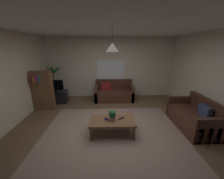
{
  "coord_description": "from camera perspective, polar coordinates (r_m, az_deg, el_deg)",
  "views": [
    {
      "loc": [
        -0.11,
        -3.33,
        2.16
      ],
      "look_at": [
        0.0,
        0.3,
        1.05
      ],
      "focal_mm": 22.07,
      "sensor_mm": 36.0,
      "label": 1
    }
  ],
  "objects": [
    {
      "name": "wall_back",
      "position": [
        6.16,
        -0.69,
        9.06
      ],
      "size": [
        5.69,
        0.06,
        2.61
      ],
      "primitive_type": "cube",
      "color": "beige",
      "rests_on": "ground"
    },
    {
      "name": "couch_right_side",
      "position": [
        4.57,
        30.83,
        -9.93
      ],
      "size": [
        0.84,
        1.56,
        0.82
      ],
      "rotation": [
        0.0,
        0.0,
        -1.57
      ],
      "color": "#47281E",
      "rests_on": "ground"
    },
    {
      "name": "couch_under_window",
      "position": [
        5.9,
        0.78,
        -1.6
      ],
      "size": [
        1.6,
        0.84,
        0.82
      ],
      "color": "#47281E",
      "rests_on": "ground"
    },
    {
      "name": "coffee_table",
      "position": [
        3.61,
        0.09,
        -13.23
      ],
      "size": [
        1.15,
        0.66,
        0.4
      ],
      "color": "brown",
      "rests_on": "ground"
    },
    {
      "name": "bookshelf_corner",
      "position": [
        5.43,
        -26.8,
        -0.23
      ],
      "size": [
        0.7,
        0.31,
        1.4
      ],
      "color": "brown",
      "rests_on": "ground"
    },
    {
      "name": "pendant_lamp",
      "position": [
        3.12,
        0.1,
        17.09
      ],
      "size": [
        0.28,
        0.28,
        0.54
      ],
      "color": "black"
    },
    {
      "name": "tv",
      "position": [
        5.88,
        -22.83,
        1.58
      ],
      "size": [
        0.71,
        0.16,
        0.45
      ],
      "color": "black",
      "rests_on": "tv_stand"
    },
    {
      "name": "book_on_table_1",
      "position": [
        3.56,
        -1.99,
        -11.91
      ],
      "size": [
        0.16,
        0.1,
        0.03
      ],
      "primitive_type": "cube",
      "rotation": [
        0.0,
        0.0,
        -0.07
      ],
      "color": "black",
      "rests_on": "coffee_table"
    },
    {
      "name": "rug",
      "position": [
        3.8,
        0.24,
        -17.56
      ],
      "size": [
        3.62,
        3.01,
        0.01
      ],
      "primitive_type": "cube",
      "color": "gray",
      "rests_on": "ground"
    },
    {
      "name": "window_pane",
      "position": [
        6.15,
        -0.53,
        7.84
      ],
      "size": [
        1.17,
        0.01,
        0.9
      ],
      "primitive_type": "cube",
      "color": "white"
    },
    {
      "name": "potted_palm_corner",
      "position": [
        6.39,
        -22.78,
        2.34
      ],
      "size": [
        0.7,
        0.76,
        1.53
      ],
      "color": "brown",
      "rests_on": "ground"
    },
    {
      "name": "floor",
      "position": [
        3.98,
        0.13,
        -16.08
      ],
      "size": [
        5.57,
        5.48,
        0.02
      ],
      "primitive_type": "cube",
      "color": "brown",
      "rests_on": "ground"
    },
    {
      "name": "wall_right",
      "position": [
        4.51,
        38.76,
        2.3
      ],
      "size": [
        0.06,
        5.48,
        2.61
      ],
      "primitive_type": "cube",
      "color": "beige",
      "rests_on": "ground"
    },
    {
      "name": "potted_plant_on_table",
      "position": [
        3.49,
        0.07,
        -10.58
      ],
      "size": [
        0.19,
        0.19,
        0.29
      ],
      "color": "#B77051",
      "rests_on": "coffee_table"
    },
    {
      "name": "book_on_table_0",
      "position": [
        3.56,
        -1.73,
        -12.38
      ],
      "size": [
        0.15,
        0.12,
        0.02
      ],
      "primitive_type": "cube",
      "rotation": [
        0.0,
        0.0,
        -0.17
      ],
      "color": "#72387F",
      "rests_on": "coffee_table"
    },
    {
      "name": "tv_stand",
      "position": [
        6.04,
        -22.25,
        -2.74
      ],
      "size": [
        0.9,
        0.44,
        0.5
      ],
      "primitive_type": "cube",
      "color": "black",
      "rests_on": "ground"
    },
    {
      "name": "remote_on_table_0",
      "position": [
        3.63,
        4.0,
        -11.78
      ],
      "size": [
        0.15,
        0.14,
        0.02
      ],
      "primitive_type": "cube",
      "rotation": [
        0.0,
        0.0,
        2.3
      ],
      "color": "black",
      "rests_on": "coffee_table"
    },
    {
      "name": "ceiling",
      "position": [
        3.36,
        0.17,
        24.89
      ],
      "size": [
        5.57,
        5.48,
        0.02
      ],
      "primitive_type": "cube",
      "color": "white"
    }
  ]
}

